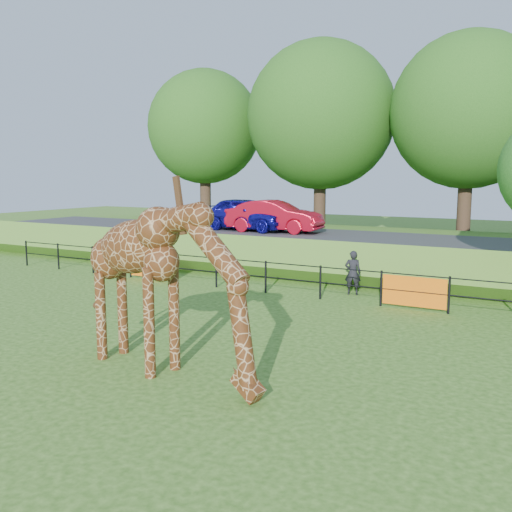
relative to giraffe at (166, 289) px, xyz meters
The scene contains 9 objects.
ground 1.76m from the giraffe, behind, with size 90.00×90.00×0.00m, color #2D5515.
giraffe is the anchor object (origin of this frame).
perimeter_fence 8.08m from the giraffe, 90.58° to the left, with size 28.07×0.10×1.10m, color black, non-canonical shape.
embankment 15.53m from the giraffe, 90.30° to the left, with size 40.00×9.00×1.30m, color #2D5515.
road 14.00m from the giraffe, 90.33° to the left, with size 40.00×5.00×0.12m, color #323235.
car_blue 15.36m from the giraffe, 114.39° to the left, with size 1.80×4.48×1.53m, color #1713A1.
car_red 14.73m from the giraffe, 109.20° to the left, with size 1.50×4.31×1.42m, color red.
visitor 9.25m from the giraffe, 86.36° to the left, with size 0.54×0.36×1.49m, color black.
bg_tree_line 22.72m from the giraffe, 85.30° to the left, with size 37.30×8.80×11.82m.
Camera 1 is at (7.02, -8.72, 4.00)m, focal length 40.00 mm.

